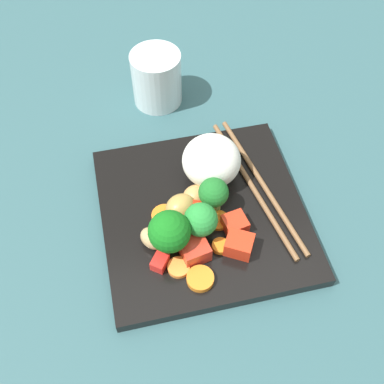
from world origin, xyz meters
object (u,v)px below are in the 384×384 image
object	(u,v)px
chopstick_pair	(257,185)
square_plate	(203,214)
broccoli_floret_1	(169,232)
rice_mound	(211,161)
drinking_glass	(157,78)
carrot_slice_3	(220,246)

from	to	relation	value
chopstick_pair	square_plate	bearing A→B (deg)	95.20
broccoli_floret_1	rice_mound	bearing A→B (deg)	-126.00
chopstick_pair	drinking_glass	bearing A→B (deg)	14.50
rice_mound	chopstick_pair	distance (cm)	6.68
rice_mound	drinking_glass	distance (cm)	17.59
carrot_slice_3	chopstick_pair	world-z (taller)	same
chopstick_pair	drinking_glass	distance (cm)	22.15
broccoli_floret_1	drinking_glass	xyz separation A→B (cm)	(-2.59, -26.50, -1.31)
broccoli_floret_1	chopstick_pair	xyz separation A→B (cm)	(-12.28, -6.69, -3.47)
square_plate	broccoli_floret_1	size ratio (longest dim) A/B	3.92
rice_mound	broccoli_floret_1	xyz separation A→B (cm)	(6.86, 9.45, 0.68)
drinking_glass	chopstick_pair	bearing A→B (deg)	116.06
rice_mound	drinking_glass	xyz separation A→B (cm)	(4.27, -17.06, -0.63)
rice_mound	drinking_glass	world-z (taller)	drinking_glass
square_plate	rice_mound	bearing A→B (deg)	-112.65
square_plate	drinking_glass	xyz separation A→B (cm)	(2.18, -22.07, 3.25)
carrot_slice_3	drinking_glass	distance (cm)	27.75
carrot_slice_3	drinking_glass	size ratio (longest dim) A/B	0.25
square_plate	chopstick_pair	size ratio (longest dim) A/B	1.09
square_plate	broccoli_floret_1	xyz separation A→B (cm)	(4.77, 4.44, 4.56)
square_plate	rice_mound	distance (cm)	6.67
broccoli_floret_1	square_plate	bearing A→B (deg)	-137.10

